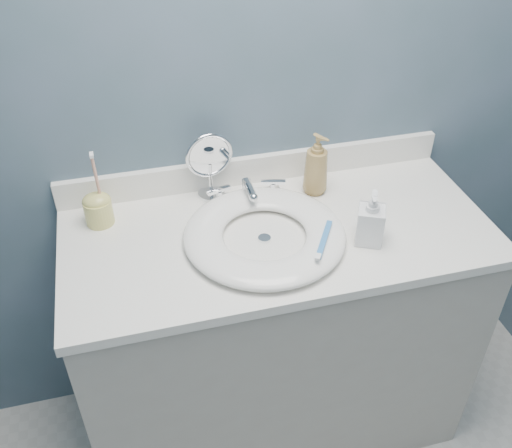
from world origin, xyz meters
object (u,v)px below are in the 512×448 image
object	(u,v)px
soap_bottle_clear	(371,217)
toothbrush_holder	(98,208)
soap_bottle_amber	(316,164)
makeup_mirror	(210,163)

from	to	relation	value
soap_bottle_clear	toothbrush_holder	size ratio (longest dim) A/B	0.69
soap_bottle_amber	soap_bottle_clear	xyz separation A→B (m)	(0.06, -0.27, -0.02)
soap_bottle_amber	soap_bottle_clear	bearing A→B (deg)	-106.57
makeup_mirror	soap_bottle_amber	world-z (taller)	makeup_mirror
soap_bottle_clear	toothbrush_holder	distance (m)	0.76
makeup_mirror	soap_bottle_clear	bearing A→B (deg)	-47.40
soap_bottle_amber	toothbrush_holder	world-z (taller)	toothbrush_holder
soap_bottle_amber	toothbrush_holder	distance (m)	0.65
toothbrush_holder	soap_bottle_clear	bearing A→B (deg)	-20.84
makeup_mirror	soap_bottle_amber	distance (m)	0.32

